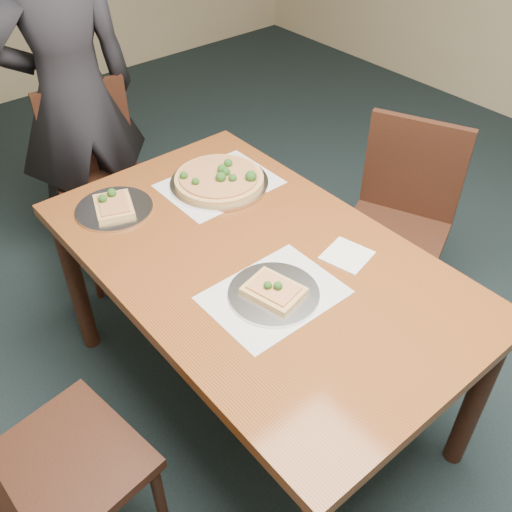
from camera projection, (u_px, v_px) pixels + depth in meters
ground at (383, 503)px, 2.01m from camera, size 8.00×8.00×0.00m
dining_table at (256, 277)px, 1.94m from camera, size 0.90×1.50×0.75m
chair_far at (101, 172)px, 2.71m from camera, size 0.48×0.48×0.91m
chair_left at (32, 474)px, 1.54m from camera, size 0.47×0.47×0.91m
chair_right at (400, 215)px, 2.45m from camera, size 0.55×0.55×0.91m
diner at (72, 97)px, 2.55m from camera, size 0.67×0.49×1.71m
placemat_main at (219, 184)px, 2.20m from camera, size 0.42×0.32×0.00m
placemat_near at (274, 295)px, 1.74m from camera, size 0.40×0.30×0.00m
pizza_pan at (220, 179)px, 2.19m from camera, size 0.38×0.38×0.08m
slice_plate_near at (274, 292)px, 1.73m from camera, size 0.28×0.28×0.05m
slice_plate_far at (114, 207)px, 2.07m from camera, size 0.28×0.28×0.06m
napkin at (347, 255)px, 1.88m from camera, size 0.17×0.17×0.01m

